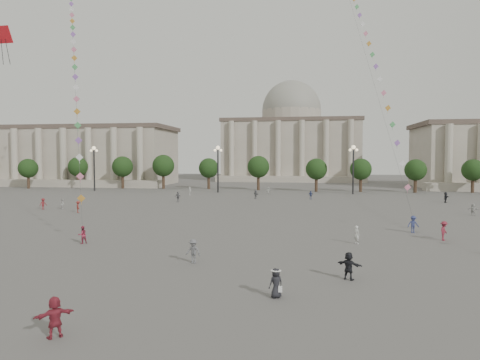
# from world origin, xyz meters

# --- Properties ---
(ground) EXTENTS (360.00, 360.00, 0.00)m
(ground) POSITION_xyz_m (0.00, 0.00, 0.00)
(ground) COLOR #53504E
(ground) RESTS_ON ground
(hall_west) EXTENTS (84.00, 26.22, 17.20)m
(hall_west) POSITION_xyz_m (-75.00, 93.89, 8.43)
(hall_west) COLOR gray
(hall_west) RESTS_ON ground
(hall_central) EXTENTS (48.30, 34.30, 35.50)m
(hall_central) POSITION_xyz_m (0.00, 129.22, 14.23)
(hall_central) COLOR gray
(hall_central) RESTS_ON ground
(tree_row) EXTENTS (137.12, 5.12, 8.00)m
(tree_row) POSITION_xyz_m (0.00, 78.00, 5.39)
(tree_row) COLOR #35251A
(tree_row) RESTS_ON ground
(lamp_post_far_west) EXTENTS (2.00, 0.90, 10.65)m
(lamp_post_far_west) POSITION_xyz_m (-45.00, 70.00, 7.35)
(lamp_post_far_west) COLOR #262628
(lamp_post_far_west) RESTS_ON ground
(lamp_post_mid_west) EXTENTS (2.00, 0.90, 10.65)m
(lamp_post_mid_west) POSITION_xyz_m (-15.00, 70.00, 7.35)
(lamp_post_mid_west) COLOR #262628
(lamp_post_mid_west) RESTS_ON ground
(lamp_post_mid_east) EXTENTS (2.00, 0.90, 10.65)m
(lamp_post_mid_east) POSITION_xyz_m (15.00, 70.00, 7.35)
(lamp_post_mid_east) COLOR #262628
(lamp_post_mid_east) RESTS_ON ground
(person_crowd_0) EXTENTS (1.02, 0.58, 1.64)m
(person_crowd_0) POSITION_xyz_m (5.63, 56.65, 0.82)
(person_crowd_0) COLOR navy
(person_crowd_0) RESTS_ON ground
(person_crowd_1) EXTENTS (0.90, 0.95, 1.54)m
(person_crowd_1) POSITION_xyz_m (-32.82, 35.91, 0.77)
(person_crowd_1) COLOR #BBBAB6
(person_crowd_1) RESTS_ON ground
(person_crowd_2) EXTENTS (1.10, 1.29, 1.73)m
(person_crowd_2) POSITION_xyz_m (-35.29, 34.63, 0.86)
(person_crowd_2) COLOR maroon
(person_crowd_2) RESTS_ON ground
(person_crowd_3) EXTENTS (1.73, 1.31, 1.82)m
(person_crowd_3) POSITION_xyz_m (7.03, 2.64, 0.91)
(person_crowd_3) COLOR black
(person_crowd_3) RESTS_ON ground
(person_crowd_4) EXTENTS (1.55, 1.38, 1.71)m
(person_crowd_4) POSITION_xyz_m (-3.11, 65.21, 0.85)
(person_crowd_4) COLOR silver
(person_crowd_4) RESTS_ON ground
(person_crowd_6) EXTENTS (1.31, 0.94, 1.83)m
(person_crowd_6) POSITION_xyz_m (-4.08, 5.41, 0.91)
(person_crowd_6) COLOR slate
(person_crowd_6) RESTS_ON ground
(person_crowd_7) EXTENTS (1.52, 0.55, 1.61)m
(person_crowd_7) POSITION_xyz_m (27.31, 36.99, 0.81)
(person_crowd_7) COLOR #B0AFAC
(person_crowd_7) RESTS_ON ground
(person_crowd_8) EXTENTS (1.23, 1.39, 1.87)m
(person_crowd_8) POSITION_xyz_m (17.48, 17.44, 0.93)
(person_crowd_8) COLOR maroon
(person_crowd_8) RESTS_ON ground
(person_crowd_9) EXTENTS (1.48, 1.70, 1.86)m
(person_crowd_9) POSITION_xyz_m (29.12, 54.04, 0.93)
(person_crowd_9) COLOR black
(person_crowd_9) RESTS_ON ground
(person_crowd_10) EXTENTS (0.48, 0.69, 1.78)m
(person_crowd_10) POSITION_xyz_m (-19.47, 62.10, 0.89)
(person_crowd_10) COLOR #BABBB6
(person_crowd_10) RESTS_ON ground
(person_crowd_12) EXTENTS (1.40, 1.50, 1.68)m
(person_crowd_12) POSITION_xyz_m (-4.87, 56.46, 0.84)
(person_crowd_12) COLOR slate
(person_crowd_12) RESTS_ON ground
(person_crowd_13) EXTENTS (0.69, 0.73, 1.68)m
(person_crowd_13) POSITION_xyz_m (9.01, 14.69, 0.84)
(person_crowd_13) COLOR silver
(person_crowd_13) RESTS_ON ground
(person_crowd_16) EXTENTS (1.15, 0.68, 1.84)m
(person_crowd_16) POSITION_xyz_m (-18.02, 48.27, 0.92)
(person_crowd_16) COLOR slate
(person_crowd_16) RESTS_ON ground
(person_crowd_17) EXTENTS (1.18, 1.26, 1.71)m
(person_crowd_17) POSITION_xyz_m (-27.92, 31.72, 0.86)
(person_crowd_17) COLOR maroon
(person_crowd_17) RESTS_ON ground
(tourist_2) EXTENTS (1.62, 1.57, 1.84)m
(tourist_2) POSITION_xyz_m (-6.77, -8.41, 0.92)
(tourist_2) COLOR #992939
(tourist_2) RESTS_ON ground
(kite_flyer_0) EXTENTS (0.98, 1.01, 1.64)m
(kite_flyer_0) POSITION_xyz_m (-16.07, 11.10, 0.82)
(kite_flyer_0) COLOR #9B2A42
(kite_flyer_0) RESTS_ON ground
(kite_flyer_1) EXTENTS (1.24, 0.80, 1.82)m
(kite_flyer_1) POSITION_xyz_m (15.64, 21.45, 0.91)
(kite_flyer_1) COLOR navy
(kite_flyer_1) RESTS_ON ground
(hat_person) EXTENTS (0.98, 0.90, 1.69)m
(hat_person) POSITION_xyz_m (2.56, -1.64, 0.88)
(hat_person) COLOR black
(hat_person) RESTS_ON ground
(kite_train_west) EXTENTS (22.06, 36.53, 58.86)m
(kite_train_west) POSITION_xyz_m (-27.57, 30.70, 23.35)
(kite_train_west) COLOR #3F3F3F
(kite_train_west) RESTS_ON ground
(kite_train_mid) EXTENTS (6.66, 42.47, 67.67)m
(kite_train_mid) POSITION_xyz_m (12.47, 44.18, 29.87)
(kite_train_mid) COLOR #3F3F3F
(kite_train_mid) RESTS_ON ground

